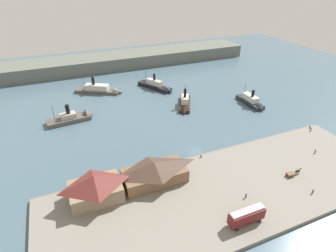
{
  "coord_description": "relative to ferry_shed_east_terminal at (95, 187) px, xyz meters",
  "views": [
    {
      "loc": [
        -40.38,
        -70.37,
        57.72
      ],
      "look_at": [
        -3.29,
        17.92,
        2.0
      ],
      "focal_mm": 28.88,
      "sensor_mm": 36.0,
      "label": 1
    }
  ],
  "objects": [
    {
      "name": "street_tram",
      "position": [
        33.65,
        -23.35,
        -1.65
      ],
      "size": [
        9.77,
        2.85,
        4.55
      ],
      "color": "maroon",
      "rests_on": "quay_promenade"
    },
    {
      "name": "quay_promenade",
      "position": [
        37.26,
        -11.15,
        -4.89
      ],
      "size": [
        110.0,
        36.0,
        1.2
      ],
      "primitive_type": "cube",
      "color": "gray",
      "rests_on": "ground"
    },
    {
      "name": "ferry_approaching_west",
      "position": [
        -0.55,
        52.62,
        -4.16
      ],
      "size": [
        20.35,
        8.11,
        10.62
      ],
      "color": "#514C47",
      "rests_on": "ground"
    },
    {
      "name": "ferry_shed_central_terminal",
      "position": [
        17.67,
        0.69,
        -0.63
      ],
      "size": [
        19.45,
        9.88,
        7.2
      ],
      "color": "brown",
      "rests_on": "quay_promenade"
    },
    {
      "name": "pedestrian_walking_east",
      "position": [
        75.24,
        -7.77,
        -3.57
      ],
      "size": [
        0.39,
        0.39,
        1.58
      ],
      "color": "#4C3D33",
      "rests_on": "quay_promenade"
    },
    {
      "name": "horse_cart",
      "position": [
        59.01,
        -13.86,
        -3.37
      ],
      "size": [
        5.58,
        1.65,
        1.87
      ],
      "color": "brown",
      "rests_on": "quay_promenade"
    },
    {
      "name": "seawall_edge",
      "position": [
        37.26,
        7.25,
        -4.99
      ],
      "size": [
        110.0,
        0.8,
        1.0
      ],
      "primitive_type": "cube",
      "color": "#666159",
      "rests_on": "ground"
    },
    {
      "name": "pedestrian_walking_west",
      "position": [
        39.22,
        -16.11,
        -3.55
      ],
      "size": [
        0.4,
        0.4,
        1.64
      ],
      "color": "#4C3D33",
      "rests_on": "quay_promenade"
    },
    {
      "name": "ferry_moored_west",
      "position": [
        16.38,
        78.67,
        -3.84
      ],
      "size": [
        24.92,
        17.45,
        10.3
      ],
      "color": "#514C47",
      "rests_on": "ground"
    },
    {
      "name": "ferry_near_quay",
      "position": [
        49.74,
        45.62,
        -3.98
      ],
      "size": [
        13.18,
        19.57,
        10.39
      ],
      "color": "black",
      "rests_on": "ground"
    },
    {
      "name": "ferry_shed_east_terminal",
      "position": [
        0.0,
        0.0,
        0.0
      ],
      "size": [
        14.38,
        10.3,
        8.44
      ],
      "color": "#847056",
      "rests_on": "quay_promenade"
    },
    {
      "name": "far_headland",
      "position": [
        37.26,
        120.85,
        -1.49
      ],
      "size": [
        180.0,
        24.0,
        8.0
      ],
      "primitive_type": "cube",
      "color": "#60665B",
      "rests_on": "ground"
    },
    {
      "name": "ground_plane",
      "position": [
        37.26,
        10.85,
        -5.49
      ],
      "size": [
        320.0,
        320.0,
        0.0
      ],
      "primitive_type": "plane",
      "color": "#476070"
    },
    {
      "name": "ferry_departing_north",
      "position": [
        81.0,
        34.81,
        -3.83
      ],
      "size": [
        5.06,
        18.26,
        9.64
      ],
      "color": "#23282D",
      "rests_on": "ground"
    },
    {
      "name": "mooring_post_west",
      "position": [
        36.72,
        5.67,
        -3.84
      ],
      "size": [
        0.44,
        0.44,
        0.9
      ],
      "primitive_type": "cylinder",
      "color": "black",
      "rests_on": "quay_promenade"
    },
    {
      "name": "ferry_moored_east",
      "position": [
        45.66,
        71.73,
        -3.86
      ],
      "size": [
        15.09,
        22.63,
        9.63
      ],
      "color": "black",
      "rests_on": "ground"
    },
    {
      "name": "mooring_post_center_east",
      "position": [
        87.55,
        5.87,
        -3.84
      ],
      "size": [
        0.44,
        0.44,
        0.9
      ],
      "primitive_type": "cylinder",
      "color": "black",
      "rests_on": "quay_promenade"
    },
    {
      "name": "pedestrian_near_east_shed",
      "position": [
        85.96,
        3.99,
        -3.55
      ],
      "size": [
        0.4,
        0.4,
        1.63
      ],
      "color": "#4C3D33",
      "rests_on": "quay_promenade"
    },
    {
      "name": "pedestrian_by_tram",
      "position": [
        58.23,
        -22.21,
        -3.59
      ],
      "size": [
        0.38,
        0.38,
        1.54
      ],
      "color": "#33384C",
      "rests_on": "quay_promenade"
    }
  ]
}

